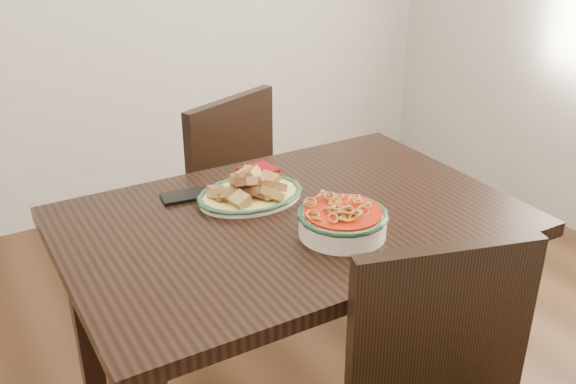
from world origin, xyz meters
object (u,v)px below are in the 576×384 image
chair_far (213,193)px  smartphone (186,196)px  dining_table (292,247)px  noodle_bowl (343,219)px  fish_plate (250,184)px

chair_far → smartphone: (-0.29, -0.48, 0.26)m
dining_table → smartphone: 0.34m
chair_far → smartphone: size_ratio=6.56×
noodle_bowl → smartphone: noodle_bowl is taller
dining_table → chair_far: chair_far is taller
dining_table → chair_far: (0.08, 0.73, -0.15)m
chair_far → smartphone: chair_far is taller
noodle_bowl → smartphone: (-0.26, 0.40, -0.04)m
dining_table → fish_plate: 0.21m
dining_table → smartphone: size_ratio=8.86×
smartphone → dining_table: bearing=-42.2°
dining_table → fish_plate: (-0.05, 0.14, 0.14)m
chair_far → smartphone: 0.62m
chair_far → noodle_bowl: bearing=66.6°
chair_far → smartphone: bearing=37.5°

